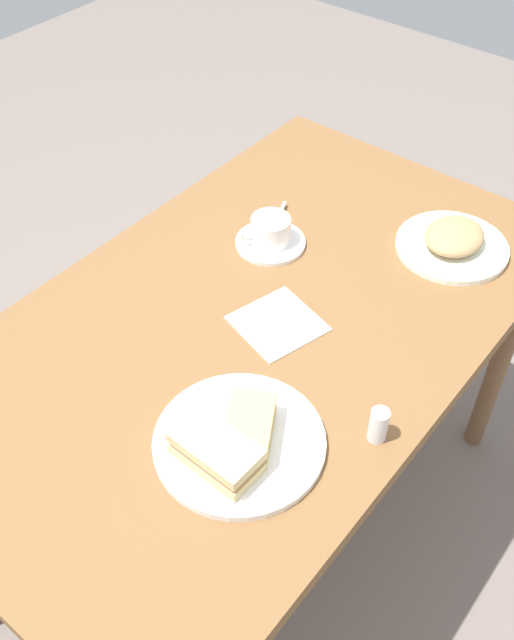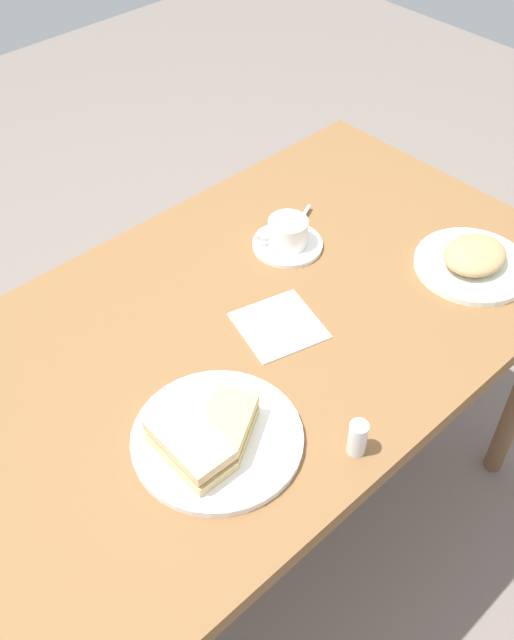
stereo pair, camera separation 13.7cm
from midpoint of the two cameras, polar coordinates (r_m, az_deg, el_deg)
name	(u,v)px [view 2 (the right image)]	position (r m, az deg, el deg)	size (l,w,h in m)	color
ground_plane	(258,519)	(2.04, 2.04, -15.48)	(6.00, 6.00, 0.00)	slate
dining_table	(258,345)	(1.48, 2.72, -2.15)	(1.36, 0.80, 0.77)	brown
sandwich_plate	(217,439)	(1.22, 0.11, -9.48)	(0.29, 0.29, 0.01)	white
sandwich_front	(228,425)	(1.20, 0.98, -8.40)	(0.14, 0.12, 0.05)	tan
sandwich_back	(190,445)	(1.17, -1.91, -10.00)	(0.08, 0.15, 0.05)	#D7BB79
coffee_saucer	(287,245)	(1.58, 4.90, 5.82)	(0.15, 0.15, 0.01)	white
coffee_cup	(287,231)	(1.56, 4.93, 6.84)	(0.10, 0.09, 0.06)	white
spoon	(300,221)	(1.64, 5.80, 7.62)	(0.09, 0.05, 0.01)	silver
side_plate	(472,266)	(1.61, 18.91, 3.96)	(0.24, 0.24, 0.01)	white
side_food_pile	(475,255)	(1.59, 19.15, 4.74)	(0.14, 0.12, 0.04)	tan
napkin	(279,326)	(1.40, 4.53, -0.58)	(0.15, 0.15, 0.00)	white
salt_shaker	(357,438)	(1.21, 11.17, -9.27)	(0.03, 0.03, 0.07)	silver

